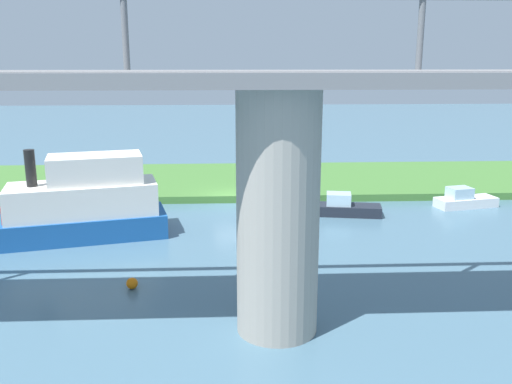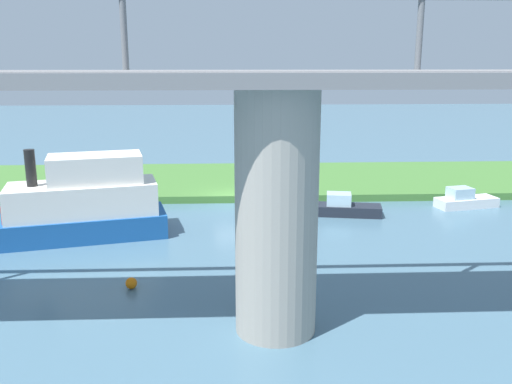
# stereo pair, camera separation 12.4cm
# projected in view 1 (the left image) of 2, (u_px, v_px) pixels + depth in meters

# --- Properties ---
(ground_plane) EXTENTS (160.00, 160.00, 0.00)m
(ground_plane) POSITION_uv_depth(u_px,v_px,m) (233.00, 203.00, 38.01)
(ground_plane) COLOR #476B7F
(grassy_bank) EXTENTS (80.00, 12.00, 0.50)m
(grassy_bank) POSITION_uv_depth(u_px,v_px,m) (233.00, 181.00, 43.77)
(grassy_bank) COLOR #427533
(grassy_bank) RESTS_ON ground
(bridge_pylon) EXTENTS (2.92, 2.92, 8.82)m
(bridge_pylon) POSITION_uv_depth(u_px,v_px,m) (278.00, 214.00, 19.45)
(bridge_pylon) COLOR #9E998E
(bridge_pylon) RESTS_ON ground
(bridge_span) EXTENTS (74.82, 4.30, 3.25)m
(bridge_span) POSITION_uv_depth(u_px,v_px,m) (279.00, 71.00, 18.30)
(bridge_span) COLOR slate
(bridge_span) RESTS_ON bridge_pylon
(person_on_bank) EXTENTS (0.51, 0.51, 1.39)m
(person_on_bank) POSITION_uv_depth(u_px,v_px,m) (276.00, 176.00, 41.01)
(person_on_bank) COLOR #2D334C
(person_on_bank) RESTS_ON grassy_bank
(mooring_post) EXTENTS (0.20, 0.20, 0.90)m
(mooring_post) POSITION_uv_depth(u_px,v_px,m) (106.00, 188.00, 38.34)
(mooring_post) COLOR brown
(mooring_post) RESTS_ON grassy_bank
(pontoon_yellow) EXTENTS (10.36, 5.49, 5.04)m
(pontoon_yellow) POSITION_uv_depth(u_px,v_px,m) (80.00, 205.00, 30.39)
(pontoon_yellow) COLOR #195199
(pontoon_yellow) RESTS_ON ground
(motorboat_red) EXTENTS (4.40, 2.18, 1.40)m
(motorboat_red) POSITION_uv_depth(u_px,v_px,m) (345.00, 207.00, 35.11)
(motorboat_red) COLOR #1E232D
(motorboat_red) RESTS_ON ground
(riverboat_paddlewheel) EXTENTS (4.31, 2.29, 1.36)m
(riverboat_paddlewheel) POSITION_uv_depth(u_px,v_px,m) (464.00, 200.00, 36.98)
(riverboat_paddlewheel) COLOR white
(riverboat_paddlewheel) RESTS_ON ground
(marker_buoy) EXTENTS (0.50, 0.50, 0.50)m
(marker_buoy) POSITION_uv_depth(u_px,v_px,m) (132.00, 283.00, 23.96)
(marker_buoy) COLOR orange
(marker_buoy) RESTS_ON ground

